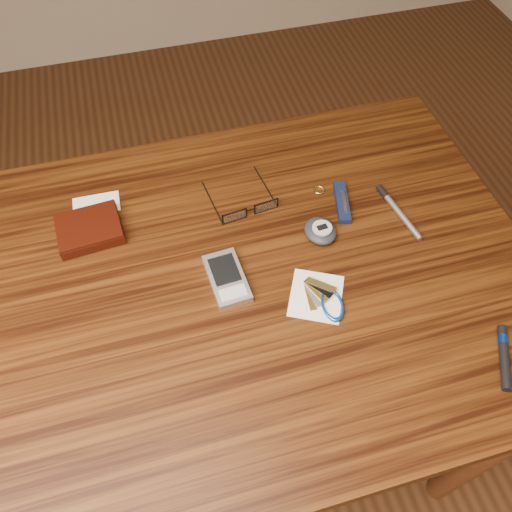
% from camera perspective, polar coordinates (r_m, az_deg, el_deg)
% --- Properties ---
extents(ground, '(3.80, 3.80, 0.00)m').
position_cam_1_polar(ground, '(1.48, -1.73, -18.60)').
color(ground, '#472814').
rests_on(ground, ground).
extents(desk, '(1.00, 0.70, 0.75)m').
position_cam_1_polar(desk, '(0.88, -2.78, -6.29)').
color(desk, '#371B08').
rests_on(desk, ground).
extents(wallet_and_card, '(0.11, 0.14, 0.02)m').
position_cam_1_polar(wallet_and_card, '(0.89, -18.49, 2.99)').
color(wallet_and_card, black).
rests_on(wallet_and_card, desk).
extents(eyeglasses, '(0.12, 0.12, 0.02)m').
position_cam_1_polar(eyeglasses, '(0.87, -0.80, 5.39)').
color(eyeglasses, black).
rests_on(eyeglasses, desk).
extents(gold_ring, '(0.02, 0.02, 0.00)m').
position_cam_1_polar(gold_ring, '(0.92, 7.23, 7.48)').
color(gold_ring, tan).
rests_on(gold_ring, desk).
extents(pda_phone, '(0.06, 0.10, 0.02)m').
position_cam_1_polar(pda_phone, '(0.79, -3.34, -2.55)').
color(pda_phone, silver).
rests_on(pda_phone, desk).
extents(pedometer, '(0.06, 0.06, 0.02)m').
position_cam_1_polar(pedometer, '(0.84, 7.38, 2.90)').
color(pedometer, black).
rests_on(pedometer, desk).
extents(notepad_keys, '(0.11, 0.11, 0.01)m').
position_cam_1_polar(notepad_keys, '(0.78, 7.80, -4.94)').
color(notepad_keys, white).
rests_on(notepad_keys, desk).
extents(pocket_knife, '(0.04, 0.09, 0.01)m').
position_cam_1_polar(pocket_knife, '(0.90, 9.80, 6.10)').
color(pocket_knife, '#0F1433').
rests_on(pocket_knife, desk).
extents(silver_pen, '(0.03, 0.13, 0.01)m').
position_cam_1_polar(silver_pen, '(0.91, 15.62, 5.36)').
color(silver_pen, '#ACADB1').
rests_on(silver_pen, desk).
extents(black_blue_pen, '(0.06, 0.09, 0.01)m').
position_cam_1_polar(black_blue_pen, '(0.81, 26.50, -10.08)').
color(black_blue_pen, black).
rests_on(black_blue_pen, desk).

